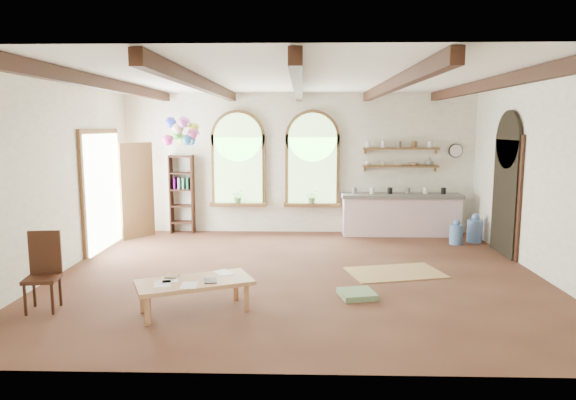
{
  "coord_description": "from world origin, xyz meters",
  "views": [
    {
      "loc": [
        0.07,
        -8.31,
        2.45
      ],
      "look_at": [
        -0.18,
        0.6,
        1.17
      ],
      "focal_mm": 32.0,
      "sensor_mm": 36.0,
      "label": 1
    }
  ],
  "objects_px": {
    "coffee_table": "(195,284)",
    "balloon_cluster": "(183,132)",
    "kitchen_counter": "(401,214)",
    "side_chair": "(43,288)"
  },
  "relations": [
    {
      "from": "coffee_table",
      "to": "kitchen_counter",
      "type": "bearing_deg",
      "value": 53.71
    },
    {
      "from": "kitchen_counter",
      "to": "balloon_cluster",
      "type": "distance_m",
      "value": 5.14
    },
    {
      "from": "side_chair",
      "to": "kitchen_counter",
      "type": "bearing_deg",
      "value": 41.14
    },
    {
      "from": "balloon_cluster",
      "to": "coffee_table",
      "type": "bearing_deg",
      "value": -75.54
    },
    {
      "from": "kitchen_counter",
      "to": "balloon_cluster",
      "type": "height_order",
      "value": "balloon_cluster"
    },
    {
      "from": "coffee_table",
      "to": "balloon_cluster",
      "type": "xyz_separation_m",
      "value": [
        -1.05,
        4.08,
        1.96
      ]
    },
    {
      "from": "side_chair",
      "to": "balloon_cluster",
      "type": "height_order",
      "value": "balloon_cluster"
    },
    {
      "from": "coffee_table",
      "to": "side_chair",
      "type": "distance_m",
      "value": 2.04
    },
    {
      "from": "coffee_table",
      "to": "side_chair",
      "type": "bearing_deg",
      "value": 179.98
    },
    {
      "from": "kitchen_counter",
      "to": "coffee_table",
      "type": "xyz_separation_m",
      "value": [
        -3.65,
        -4.98,
        -0.1
      ]
    }
  ]
}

